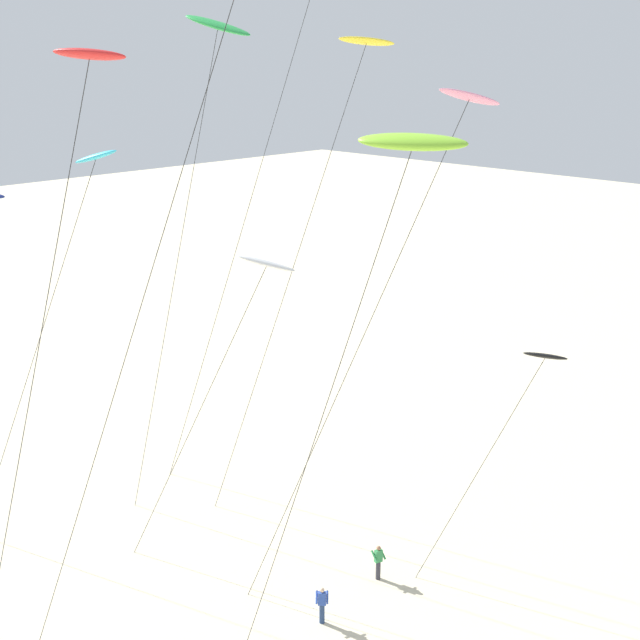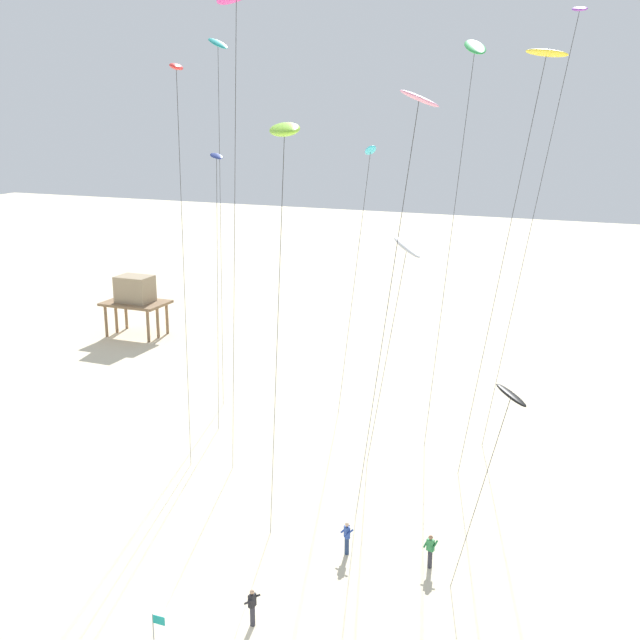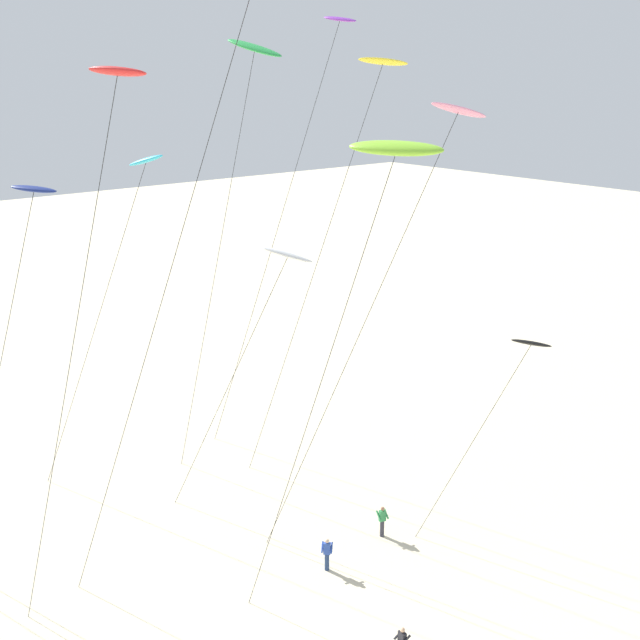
% 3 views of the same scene
% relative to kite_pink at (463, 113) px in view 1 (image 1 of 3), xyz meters
% --- Properties ---
extents(kite_pink, '(5.77, 7.96, 21.59)m').
position_rel_kite_pink_xyz_m(kite_pink, '(0.00, 0.00, 0.00)').
color(kite_pink, pink).
rests_on(kite_pink, ground).
extents(kite_cyan, '(4.98, 7.42, 18.88)m').
position_rel_kite_pink_xyz_m(kite_cyan, '(-6.46, 13.70, -2.48)').
color(kite_cyan, '#33BFE0').
rests_on(kite_cyan, ground).
extents(kite_yellow, '(5.39, 7.31, 23.35)m').
position_rel_kite_pink_xyz_m(kite_yellow, '(3.37, 7.69, 1.97)').
color(kite_yellow, yellow).
rests_on(kite_yellow, ground).
extents(kite_green, '(4.02, 6.04, 24.27)m').
position_rel_kite_pink_xyz_m(kite_green, '(-0.67, 12.50, 2.87)').
color(kite_green, green).
rests_on(kite_green, ground).
extents(kite_red, '(4.37, 6.37, 22.85)m').
position_rel_kite_pink_xyz_m(kite_red, '(-12.41, 3.75, 1.58)').
color(kite_red, red).
rests_on(kite_red, ground).
extents(kite_lime, '(4.78, 6.75, 20.39)m').
position_rel_kite_pink_xyz_m(kite_lime, '(-4.61, -1.46, -0.65)').
color(kite_lime, '#8CD833').
rests_on(kite_lime, ground).
extents(kite_white, '(4.80, 6.60, 14.77)m').
position_rel_kite_pink_xyz_m(kite_white, '(-2.49, 7.70, -6.48)').
color(kite_white, white).
rests_on(kite_white, ground).
extents(kite_purple, '(5.13, 7.80, 25.40)m').
position_rel_kite_pink_xyz_m(kite_purple, '(4.12, 11.91, 3.74)').
color(kite_purple, purple).
rests_on(kite_purple, ground).
extents(kite_black, '(3.52, 4.89, 11.19)m').
position_rel_kite_pink_xyz_m(kite_black, '(4.18, -1.53, -9.89)').
color(kite_black, black).
rests_on(kite_black, ground).
extents(kite_flyer_middle, '(0.73, 0.73, 1.67)m').
position_rel_kite_pink_xyz_m(kite_flyer_middle, '(-3.72, 3.20, -19.69)').
color(kite_flyer_middle, navy).
rests_on(kite_flyer_middle, ground).
extents(kite_flyer_furthest, '(0.66, 0.64, 1.67)m').
position_rel_kite_pink_xyz_m(kite_flyer_furthest, '(0.28, 3.58, -19.69)').
color(kite_flyer_furthest, '#33333D').
rests_on(kite_flyer_furthest, ground).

